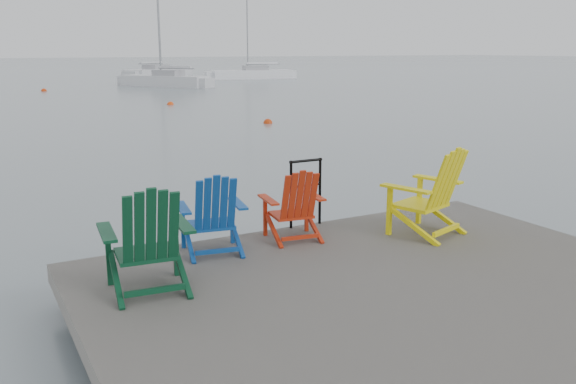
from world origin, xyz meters
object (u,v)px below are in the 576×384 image
buoy_a (268,123)px  buoy_c (170,105)px  handrail (306,186)px  sailboat_far (252,75)px  chair_red (294,204)px  sailboat_mid (159,73)px  buoy_d (44,91)px  chair_green (148,239)px  chair_blue (213,213)px  sailboat_near (165,82)px  chair_yellow (431,191)px

buoy_a → buoy_c: (-0.84, 9.48, 0.00)m
handrail → sailboat_far: (21.13, 46.71, -0.69)m
chair_red → buoy_a: size_ratio=2.54×
chair_red → buoy_c: (6.12, 24.13, -0.95)m
sailboat_mid → buoy_d: bearing=-75.9°
chair_green → chair_blue: 1.25m
buoy_c → buoy_d: 14.55m
sailboat_far → buoy_a: bearing=164.5°
sailboat_near → buoy_d: 8.96m
chair_red → sailboat_mid: (14.95, 55.43, -0.60)m
sailboat_near → sailboat_far: (10.94, 7.82, -0.00)m
buoy_c → buoy_d: buoy_d is taller
chair_red → buoy_d: chair_red is taller
chair_blue → buoy_d: size_ratio=2.52×
chair_blue → handrail: bearing=27.6°
sailboat_near → buoy_c: bearing=-141.1°
handrail → buoy_c: bearing=76.5°
chair_blue → chair_red: bearing=10.4°
sailboat_near → buoy_d: bearing=154.0°
sailboat_near → buoy_d: sailboat_near is taller
sailboat_far → buoy_d: 21.81m
chair_green → sailboat_mid: 58.74m
sailboat_near → buoy_c: sailboat_near is taller
sailboat_mid → buoy_a: size_ratio=34.59×
sailboat_mid → sailboat_far: size_ratio=1.15×
chair_red → sailboat_far: bearing=73.6°
sailboat_mid → buoy_d: size_ratio=32.45×
sailboat_far → buoy_d: (-19.79, -9.16, -0.36)m
chair_blue → chair_yellow: size_ratio=0.85×
chair_blue → chair_yellow: 2.75m
chair_blue → buoy_c: size_ratio=2.82×
chair_blue → chair_yellow: (2.68, -0.62, 0.09)m
sailboat_far → buoy_c: bearing=154.9°
sailboat_far → chair_red: bearing=164.1°
sailboat_mid → buoy_d: 21.85m
buoy_d → sailboat_near: bearing=8.6°
chair_green → buoy_d: (3.80, 38.81, -1.04)m
handrail → buoy_a: 15.65m
chair_green → sailboat_near: (12.65, 40.15, -0.68)m
chair_yellow → handrail: bearing=119.3°
sailboat_near → sailboat_mid: size_ratio=0.83×
buoy_a → handrail: bearing=-114.7°
chair_yellow → sailboat_far: 51.80m
sailboat_far → chair_green: bearing=162.5°
handrail → sailboat_mid: sailboat_mid is taller
buoy_a → buoy_c: size_ratio=1.05×
chair_yellow → buoy_a: bearing=52.7°
chair_red → sailboat_near: sailboat_near is taller
chair_yellow → sailboat_mid: bearing=58.6°
chair_yellow → buoy_c: 25.18m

